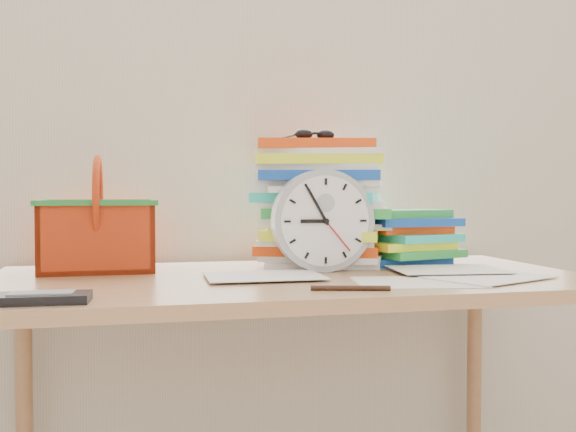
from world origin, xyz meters
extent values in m
cube|color=silver|center=(0.00, 2.00, 1.35)|extent=(4.00, 0.04, 2.70)
cube|color=silver|center=(0.00, 1.98, 1.30)|extent=(2.40, 0.01, 2.50)
cube|color=#9F744A|center=(0.00, 1.60, 0.73)|extent=(1.40, 0.70, 0.03)
cylinder|color=#9F744A|center=(-0.65, 1.90, 0.36)|extent=(0.04, 0.04, 0.72)
cylinder|color=#9F744A|center=(0.65, 1.90, 0.36)|extent=(0.04, 0.04, 0.72)
cylinder|color=#A4A9AF|center=(0.09, 1.66, 0.88)|extent=(0.25, 0.05, 0.25)
cylinder|color=black|center=(0.06, 1.34, 0.76)|extent=(0.16, 0.05, 0.01)
cube|color=black|center=(-0.52, 1.33, 0.76)|extent=(0.17, 0.09, 0.02)
camera|label=1|loc=(-0.35, 0.12, 0.94)|focal=40.00mm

